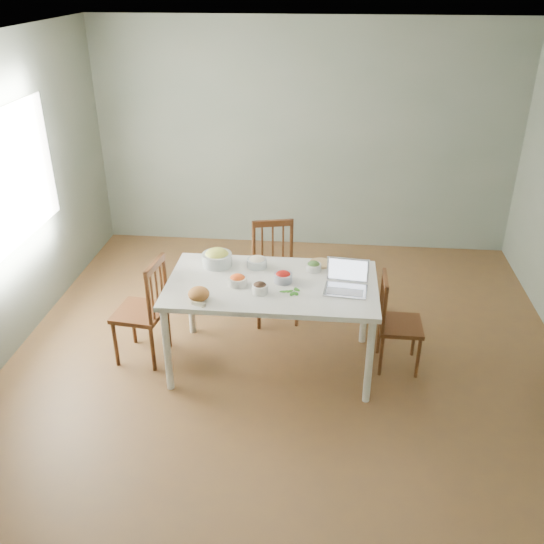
# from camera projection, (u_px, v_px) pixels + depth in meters

# --- Properties ---
(floor) EXTENTS (5.00, 5.00, 0.00)m
(floor) POSITION_uv_depth(u_px,v_px,m) (287.00, 356.00, 5.40)
(floor) COLOR brown
(floor) RESTS_ON ground
(ceiling) EXTENTS (5.00, 5.00, 0.00)m
(ceiling) POSITION_uv_depth(u_px,v_px,m) (292.00, 40.00, 4.16)
(ceiling) COLOR white
(ceiling) RESTS_ON ground
(wall_back) EXTENTS (5.00, 0.00, 2.70)m
(wall_back) POSITION_uv_depth(u_px,v_px,m) (305.00, 138.00, 6.99)
(wall_back) COLOR gray
(wall_back) RESTS_ON ground
(wall_front) EXTENTS (5.00, 0.00, 2.70)m
(wall_front) POSITION_uv_depth(u_px,v_px,m) (247.00, 436.00, 2.57)
(wall_front) COLOR gray
(wall_front) RESTS_ON ground
(window_left) EXTENTS (0.04, 1.60, 1.20)m
(window_left) POSITION_uv_depth(u_px,v_px,m) (10.00, 179.00, 5.19)
(window_left) COLOR white
(window_left) RESTS_ON ground
(dining_table) EXTENTS (1.75, 0.98, 0.82)m
(dining_table) POSITION_uv_depth(u_px,v_px,m) (272.00, 324.00, 5.12)
(dining_table) COLOR silver
(dining_table) RESTS_ON floor
(chair_far) EXTENTS (0.52, 0.51, 0.98)m
(chair_far) POSITION_uv_depth(u_px,v_px,m) (275.00, 274.00, 5.76)
(chair_far) COLOR #3F1E0E
(chair_far) RESTS_ON floor
(chair_left) EXTENTS (0.46, 0.47, 0.97)m
(chair_left) POSITION_uv_depth(u_px,v_px,m) (140.00, 310.00, 5.19)
(chair_left) COLOR #3F1E0E
(chair_left) RESTS_ON floor
(chair_right) EXTENTS (0.37, 0.39, 0.87)m
(chair_right) POSITION_uv_depth(u_px,v_px,m) (401.00, 323.00, 5.09)
(chair_right) COLOR #3F1E0E
(chair_right) RESTS_ON floor
(bread_boule) EXTENTS (0.21, 0.21, 0.11)m
(bread_boule) POSITION_uv_depth(u_px,v_px,m) (199.00, 294.00, 4.65)
(bread_boule) COLOR #A16831
(bread_boule) RESTS_ON dining_table
(butter_stick) EXTENTS (0.11, 0.07, 0.03)m
(butter_stick) POSITION_uv_depth(u_px,v_px,m) (198.00, 304.00, 4.59)
(butter_stick) COLOR beige
(butter_stick) RESTS_ON dining_table
(bowl_squash) EXTENTS (0.33, 0.33, 0.15)m
(bowl_squash) POSITION_uv_depth(u_px,v_px,m) (217.00, 257.00, 5.18)
(bowl_squash) COLOR #DEE660
(bowl_squash) RESTS_ON dining_table
(bowl_carrot) EXTENTS (0.20, 0.20, 0.09)m
(bowl_carrot) POSITION_uv_depth(u_px,v_px,m) (238.00, 280.00, 4.87)
(bowl_carrot) COLOR #FC5015
(bowl_carrot) RESTS_ON dining_table
(bowl_onion) EXTENTS (0.22, 0.22, 0.09)m
(bowl_onion) POSITION_uv_depth(u_px,v_px,m) (257.00, 262.00, 5.16)
(bowl_onion) COLOR white
(bowl_onion) RESTS_ON dining_table
(bowl_mushroom) EXTENTS (0.16, 0.16, 0.09)m
(bowl_mushroom) POSITION_uv_depth(u_px,v_px,m) (260.00, 288.00, 4.76)
(bowl_mushroom) COLOR black
(bowl_mushroom) RESTS_ON dining_table
(bowl_redpep) EXTENTS (0.20, 0.20, 0.09)m
(bowl_redpep) POSITION_uv_depth(u_px,v_px,m) (283.00, 277.00, 4.92)
(bowl_redpep) COLOR red
(bowl_redpep) RESTS_ON dining_table
(bowl_broccoli) EXTENTS (0.17, 0.17, 0.08)m
(bowl_broccoli) POSITION_uv_depth(u_px,v_px,m) (314.00, 266.00, 5.10)
(bowl_broccoli) COLOR #1F3816
(bowl_broccoli) RESTS_ON dining_table
(flatbread) EXTENTS (0.20, 0.20, 0.02)m
(flatbread) POSITION_uv_depth(u_px,v_px,m) (320.00, 263.00, 5.23)
(flatbread) COLOR tan
(flatbread) RESTS_ON dining_table
(basil_bunch) EXTENTS (0.19, 0.19, 0.02)m
(basil_bunch) POSITION_uv_depth(u_px,v_px,m) (290.00, 291.00, 4.78)
(basil_bunch) COLOR #247319
(basil_bunch) RESTS_ON dining_table
(laptop) EXTENTS (0.37, 0.31, 0.24)m
(laptop) POSITION_uv_depth(u_px,v_px,m) (346.00, 278.00, 4.74)
(laptop) COLOR silver
(laptop) RESTS_ON dining_table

